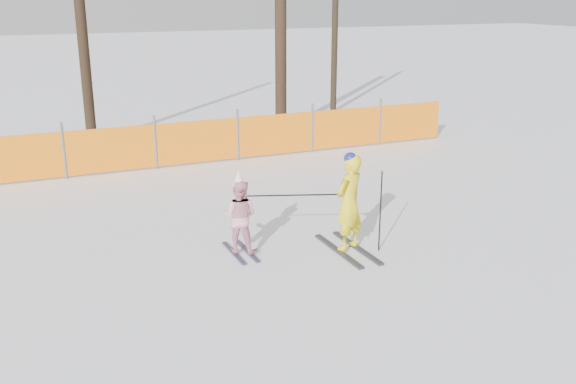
% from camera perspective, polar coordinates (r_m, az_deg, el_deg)
% --- Properties ---
extents(ground, '(120.00, 120.00, 0.00)m').
position_cam_1_polar(ground, '(9.70, 1.21, -6.46)').
color(ground, white).
rests_on(ground, ground).
extents(adult, '(0.66, 1.47, 1.60)m').
position_cam_1_polar(adult, '(9.97, 5.44, -0.98)').
color(adult, black).
rests_on(adult, ground).
extents(child, '(0.71, 0.96, 1.35)m').
position_cam_1_polar(child, '(9.91, -4.32, -2.12)').
color(child, black).
rests_on(child, ground).
extents(ski_poles, '(1.93, 0.78, 1.30)m').
position_cam_1_polar(ski_poles, '(9.92, 4.25, -0.98)').
color(ski_poles, black).
rests_on(ski_poles, ground).
extents(safety_fence, '(17.91, 0.06, 1.25)m').
position_cam_1_polar(safety_fence, '(14.85, -15.96, 3.60)').
color(safety_fence, '#595960').
rests_on(safety_fence, ground).
extents(tree_trunks, '(8.47, 2.57, 6.85)m').
position_cam_1_polar(tree_trunks, '(18.65, -5.06, 15.41)').
color(tree_trunks, black).
rests_on(tree_trunks, ground).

